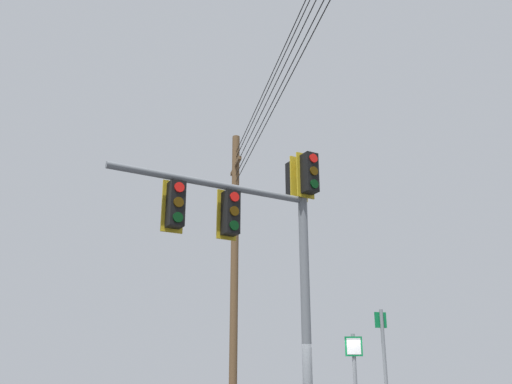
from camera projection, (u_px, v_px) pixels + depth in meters
name	position (u px, v px, depth m)	size (l,w,h in m)	color
signal_mast_assembly	(267.00, 232.00, 11.36)	(4.24, 2.58, 6.65)	slate
utility_pole_wooden	(234.00, 270.00, 19.49)	(0.43, 1.83, 10.69)	brown
route_sign_primary	(386.00, 382.00, 10.32)	(0.25, 0.12, 3.14)	slate
overhead_wire_span	(308.00, 18.00, 12.64)	(3.41, 17.47, 2.01)	black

